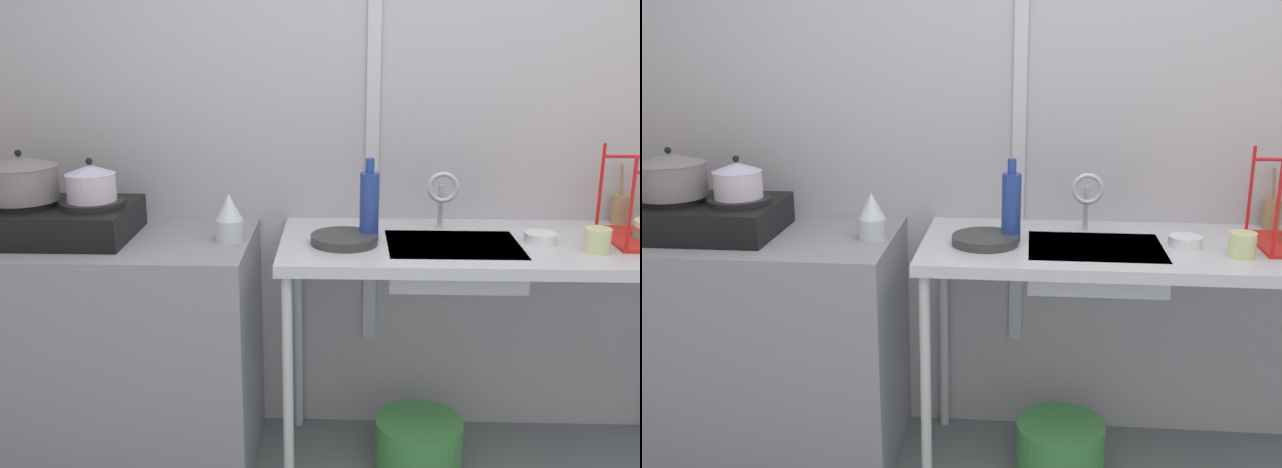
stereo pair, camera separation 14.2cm
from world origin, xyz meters
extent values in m
cube|color=#AEA9AF|center=(0.00, 1.46, 1.29)|extent=(4.68, 0.10, 2.57)
cube|color=silver|center=(-0.18, 1.40, 1.41)|extent=(0.05, 0.01, 2.06)
cube|color=gray|center=(-1.24, 1.11, 0.44)|extent=(1.25, 0.60, 0.88)
cube|color=silver|center=(0.27, 1.11, 0.86)|extent=(1.54, 0.60, 0.04)
cylinder|color=silver|center=(-0.46, 0.84, 0.42)|extent=(0.04, 0.04, 0.84)
cylinder|color=silver|center=(-0.46, 1.37, 0.42)|extent=(0.04, 0.04, 0.84)
cube|color=black|center=(-1.28, 1.11, 0.94)|extent=(0.51, 0.40, 0.12)
cylinder|color=black|center=(-1.41, 1.11, 1.01)|extent=(0.22, 0.22, 0.02)
cylinder|color=black|center=(-1.16, 1.11, 1.01)|extent=(0.22, 0.22, 0.02)
cylinder|color=slate|center=(-1.41, 1.11, 1.08)|extent=(0.25, 0.25, 0.12)
cone|color=slate|center=(-1.41, 1.11, 1.16)|extent=(0.25, 0.25, 0.03)
sphere|color=black|center=(-1.41, 1.11, 1.18)|extent=(0.02, 0.02, 0.02)
cylinder|color=silver|center=(-1.16, 1.11, 1.07)|extent=(0.17, 0.17, 0.10)
cone|color=silver|center=(-1.16, 1.11, 1.13)|extent=(0.17, 0.17, 0.03)
sphere|color=black|center=(-1.16, 1.11, 1.16)|extent=(0.02, 0.02, 0.02)
cylinder|color=silver|center=(-0.68, 1.09, 0.92)|extent=(0.10, 0.10, 0.08)
cone|color=silver|center=(-0.68, 1.09, 1.01)|extent=(0.09, 0.09, 0.09)
cube|color=silver|center=(0.10, 1.07, 0.82)|extent=(0.45, 0.35, 0.12)
cylinder|color=silver|center=(0.07, 1.27, 0.97)|extent=(0.02, 0.02, 0.17)
torus|color=silver|center=(0.07, 1.22, 1.05)|extent=(0.11, 0.02, 0.11)
cylinder|color=#333634|center=(-0.28, 1.06, 0.90)|extent=(0.23, 0.23, 0.03)
cylinder|color=red|center=(0.65, 0.99, 1.04)|extent=(0.01, 0.01, 0.32)
cylinder|color=red|center=(0.65, 1.28, 1.04)|extent=(0.01, 0.01, 0.32)
cylinder|color=beige|center=(0.56, 1.00, 0.92)|extent=(0.09, 0.09, 0.08)
cylinder|color=silver|center=(0.40, 1.09, 0.90)|extent=(0.11, 0.11, 0.04)
cylinder|color=navy|center=(-0.19, 1.10, 1.00)|extent=(0.07, 0.07, 0.24)
cylinder|color=navy|center=(-0.19, 1.10, 1.15)|extent=(0.03, 0.03, 0.05)
cylinder|color=#987952|center=(0.76, 1.36, 0.94)|extent=(0.06, 0.06, 0.11)
cylinder|color=olive|center=(0.76, 1.36, 1.01)|extent=(0.01, 0.05, 0.19)
cylinder|color=#408D44|center=(0.01, 1.06, 0.10)|extent=(0.32, 0.32, 0.20)
camera|label=1|loc=(-0.28, -1.35, 1.61)|focal=40.93mm
camera|label=2|loc=(-0.14, -1.34, 1.61)|focal=40.93mm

